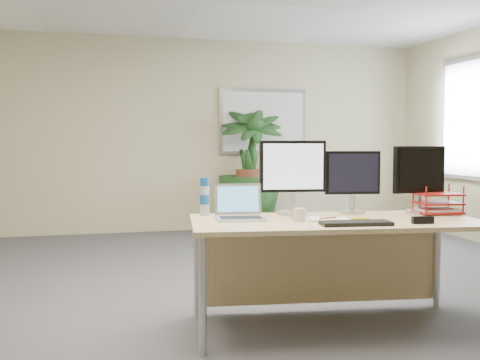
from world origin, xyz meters
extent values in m
plane|color=#4B4B50|center=(0.00, 0.00, 0.00)|extent=(8.00, 8.00, 0.00)
cube|color=#C7BB8D|center=(0.00, 4.00, 1.35)|extent=(7.00, 0.04, 2.70)
cube|color=#9E9EA3|center=(1.20, 3.97, 1.55)|extent=(1.30, 0.03, 0.95)
cube|color=white|center=(1.20, 3.95, 1.55)|extent=(1.20, 0.01, 0.85)
cube|color=#9E9EA3|center=(3.47, 2.30, 1.55)|extent=(0.03, 1.30, 1.55)
cube|color=silver|center=(3.45, 2.30, 1.55)|extent=(0.01, 1.20, 1.45)
cube|color=tan|center=(0.48, -0.24, 0.72)|extent=(1.99, 1.02, 0.03)
cube|color=tan|center=(0.53, 0.13, 0.35)|extent=(1.80, 0.23, 0.59)
cylinder|color=#B2B2B6|center=(-0.46, -0.49, 0.35)|extent=(0.05, 0.05, 0.71)
cylinder|color=#B2B2B6|center=(-0.38, 0.21, 0.35)|extent=(0.05, 0.05, 0.71)
cylinder|color=#B2B2B6|center=(1.42, 0.00, 0.35)|extent=(0.05, 0.05, 0.71)
imported|color=#183D16|center=(0.94, 3.70, 0.75)|extent=(0.95, 0.95, 1.50)
cylinder|color=#B2B2B6|center=(0.29, 0.07, 0.75)|extent=(0.21, 0.21, 0.02)
cylinder|color=#B2B2B6|center=(0.29, 0.07, 0.82)|extent=(0.04, 0.04, 0.13)
cube|color=black|center=(0.29, 0.07, 1.08)|extent=(0.47, 0.10, 0.36)
cube|color=silver|center=(0.29, 0.04, 1.08)|extent=(0.43, 0.05, 0.32)
cylinder|color=#B2B2B6|center=(0.74, 0.04, 0.74)|extent=(0.18, 0.18, 0.02)
cylinder|color=#B2B2B6|center=(0.74, 0.04, 0.81)|extent=(0.04, 0.04, 0.11)
cube|color=black|center=(0.74, 0.04, 1.03)|extent=(0.41, 0.08, 0.31)
cube|color=black|center=(0.73, 0.02, 1.03)|extent=(0.37, 0.05, 0.28)
cylinder|color=#B2B2B6|center=(1.21, -0.07, 0.75)|extent=(0.20, 0.20, 0.02)
cylinder|color=#B2B2B6|center=(1.21, -0.07, 0.81)|extent=(0.04, 0.04, 0.12)
cube|color=black|center=(1.21, -0.07, 1.05)|extent=(0.44, 0.11, 0.34)
cube|color=black|center=(1.21, -0.09, 1.05)|extent=(0.39, 0.07, 0.30)
cube|color=silver|center=(-0.14, -0.11, 0.74)|extent=(0.35, 0.26, 0.02)
cube|color=black|center=(-0.14, -0.12, 0.75)|extent=(0.29, 0.18, 0.00)
cube|color=silver|center=(-0.12, 0.03, 0.86)|extent=(0.33, 0.09, 0.21)
cube|color=#57A8E0|center=(-0.12, 0.03, 0.86)|extent=(0.29, 0.07, 0.17)
cube|color=black|center=(0.51, -0.49, 0.75)|extent=(0.45, 0.20, 0.02)
cylinder|color=silver|center=(0.23, -0.25, 0.78)|extent=(0.07, 0.07, 0.08)
torus|color=silver|center=(0.19, -0.25, 0.78)|extent=(0.06, 0.02, 0.06)
cube|color=white|center=(0.43, -0.25, 0.74)|extent=(0.31, 0.27, 0.01)
cylinder|color=#CB4116|center=(0.42, -0.26, 0.75)|extent=(0.13, 0.03, 0.01)
cylinder|color=yellow|center=(0.64, -0.28, 0.74)|extent=(0.12, 0.03, 0.02)
cylinder|color=silver|center=(-0.33, 0.17, 0.84)|extent=(0.07, 0.07, 0.21)
cylinder|color=blue|center=(-0.33, 0.17, 0.97)|extent=(0.06, 0.06, 0.06)
cylinder|color=blue|center=(-0.33, 0.17, 0.85)|extent=(0.07, 0.07, 0.07)
cube|color=#A11713|center=(1.32, -0.14, 0.75)|extent=(0.33, 0.26, 0.01)
cube|color=#A11713|center=(1.32, -0.14, 0.81)|extent=(0.33, 0.26, 0.01)
cube|color=#A11713|center=(1.32, -0.14, 0.88)|extent=(0.33, 0.26, 0.01)
cube|color=white|center=(1.32, -0.14, 0.76)|extent=(0.30, 0.23, 0.02)
cube|color=black|center=(0.94, -0.54, 0.76)|extent=(0.14, 0.05, 0.05)
camera|label=1|loc=(-0.97, -3.52, 1.25)|focal=40.00mm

